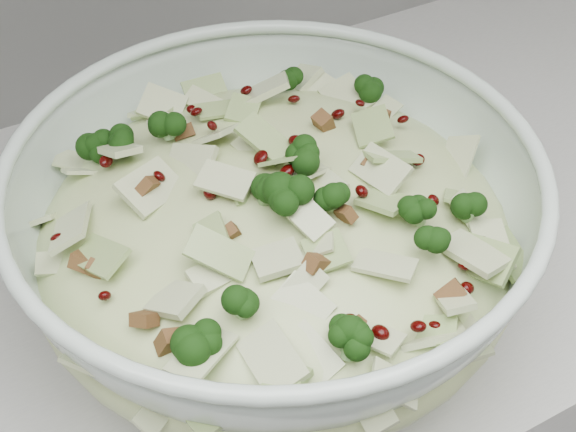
{
  "coord_description": "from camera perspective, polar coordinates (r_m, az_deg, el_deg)",
  "views": [
    {
      "loc": [
        0.5,
        1.2,
        1.44
      ],
      "look_at": [
        0.71,
        1.59,
        1.02
      ],
      "focal_mm": 50.0,
      "sensor_mm": 36.0,
      "label": 1
    }
  ],
  "objects": [
    {
      "name": "mixing_bowl",
      "position": [
        0.64,
        -0.94,
        -1.49
      ],
      "size": [
        0.48,
        0.48,
        0.17
      ],
      "rotation": [
        0.0,
        0.0,
        -0.19
      ],
      "color": "silver",
      "rests_on": "counter"
    },
    {
      "name": "salad",
      "position": [
        0.62,
        -0.96,
        0.25
      ],
      "size": [
        0.49,
        0.49,
        0.17
      ],
      "rotation": [
        0.0,
        0.0,
        -0.34
      ],
      "color": "beige",
      "rests_on": "mixing_bowl"
    }
  ]
}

